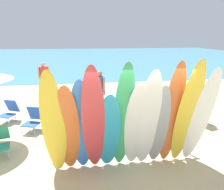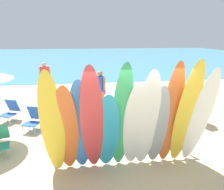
# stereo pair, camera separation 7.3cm
# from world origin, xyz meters

# --- Properties ---
(ground) EXTENTS (60.00, 60.00, 0.00)m
(ground) POSITION_xyz_m (0.00, 14.00, 0.00)
(ground) COLOR #D3BC8C
(ocean_water) EXTENTS (60.00, 40.00, 0.02)m
(ocean_water) POSITION_xyz_m (0.00, 29.44, 0.01)
(ocean_water) COLOR teal
(ocean_water) RESTS_ON ground
(surfboard_rack) EXTENTS (3.73, 0.07, 0.69)m
(surfboard_rack) POSITION_xyz_m (0.00, 0.00, 0.56)
(surfboard_rack) COLOR brown
(surfboard_rack) RESTS_ON ground
(surfboard_yellow_0) EXTENTS (0.54, 0.75, 2.56)m
(surfboard_yellow_0) POSITION_xyz_m (-1.65, -0.59, 1.28)
(surfboard_yellow_0) COLOR yellow
(surfboard_yellow_0) RESTS_ON ground
(surfboard_orange_1) EXTENTS (0.53, 0.71, 2.24)m
(surfboard_orange_1) POSITION_xyz_m (-1.37, -0.53, 1.12)
(surfboard_orange_1) COLOR orange
(surfboard_orange_1) RESTS_ON ground
(surfboard_blue_2) EXTENTS (0.53, 0.69, 2.34)m
(surfboard_blue_2) POSITION_xyz_m (-1.06, -0.50, 1.17)
(surfboard_blue_2) COLOR #337AD1
(surfboard_blue_2) RESTS_ON ground
(surfboard_red_3) EXTENTS (0.59, 0.95, 2.66)m
(surfboard_red_3) POSITION_xyz_m (-0.81, -0.64, 1.33)
(surfboard_red_3) COLOR #D13D42
(surfboard_red_3) RESTS_ON ground
(surfboard_teal_4) EXTENTS (0.56, 0.70, 2.02)m
(surfboard_teal_4) POSITION_xyz_m (-0.46, -0.53, 1.01)
(surfboard_teal_4) COLOR #289EC6
(surfboard_teal_4) RESTS_ON ground
(surfboard_green_5) EXTENTS (0.54, 0.77, 2.67)m
(surfboard_green_5) POSITION_xyz_m (-0.13, -0.54, 1.33)
(surfboard_green_5) COLOR #38B266
(surfboard_green_5) RESTS_ON ground
(surfboard_white_6) EXTENTS (0.54, 0.70, 2.23)m
(surfboard_white_6) POSITION_xyz_m (0.17, -0.52, 1.11)
(surfboard_white_6) COLOR white
(surfboard_white_6) RESTS_ON ground
(surfboard_white_7) EXTENTS (0.57, 0.74, 2.52)m
(surfboard_white_7) POSITION_xyz_m (0.44, -0.58, 1.26)
(surfboard_white_7) COLOR white
(surfboard_white_7) RESTS_ON ground
(surfboard_grey_8) EXTENTS (0.51, 0.66, 2.15)m
(surfboard_grey_8) POSITION_xyz_m (0.74, -0.50, 1.08)
(surfboard_grey_8) COLOR #999EA3
(surfboard_grey_8) RESTS_ON ground
(surfboard_orange_9) EXTENTS (0.50, 0.71, 2.67)m
(surfboard_orange_9) POSITION_xyz_m (1.02, -0.54, 1.34)
(surfboard_orange_9) COLOR orange
(surfboard_orange_9) RESTS_ON ground
(surfboard_yellow_10) EXTENTS (0.50, 0.89, 2.73)m
(surfboard_yellow_10) POSITION_xyz_m (1.34, -0.65, 1.36)
(surfboard_yellow_10) COLOR yellow
(surfboard_yellow_10) RESTS_ON ground
(surfboard_white_11) EXTENTS (0.63, 0.89, 2.55)m
(surfboard_white_11) POSITION_xyz_m (1.70, -0.61, 1.27)
(surfboard_white_11) COLOR white
(surfboard_white_11) RESTS_ON ground
(beachgoer_midbeach) EXTENTS (0.59, 0.39, 1.72)m
(beachgoer_midbeach) POSITION_xyz_m (-3.09, 7.28, 0.99)
(beachgoer_midbeach) COLOR tan
(beachgoer_midbeach) RESTS_ON ground
(beachgoer_near_rack) EXTENTS (0.44, 0.54, 1.68)m
(beachgoer_near_rack) POSITION_xyz_m (-0.23, 4.14, 0.97)
(beachgoer_near_rack) COLOR #9E704C
(beachgoer_near_rack) RESTS_ON ground
(beachgoer_photographing) EXTENTS (0.44, 0.54, 1.71)m
(beachgoer_photographing) POSITION_xyz_m (3.17, 2.15, 0.99)
(beachgoer_photographing) COLOR #9E704C
(beachgoer_photographing) RESTS_ON ground
(beach_chair_red) EXTENTS (0.69, 0.78, 0.83)m
(beach_chair_red) POSITION_xyz_m (-2.69, 2.15, 0.43)
(beach_chair_red) COLOR #B7B7BC
(beach_chair_red) RESTS_ON ground
(beach_chair_striped) EXTENTS (0.72, 0.81, 0.82)m
(beach_chair_striped) POSITION_xyz_m (-3.74, 3.12, 0.43)
(beach_chair_striped) COLOR #B7B7BC
(beach_chair_striped) RESTS_ON ground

